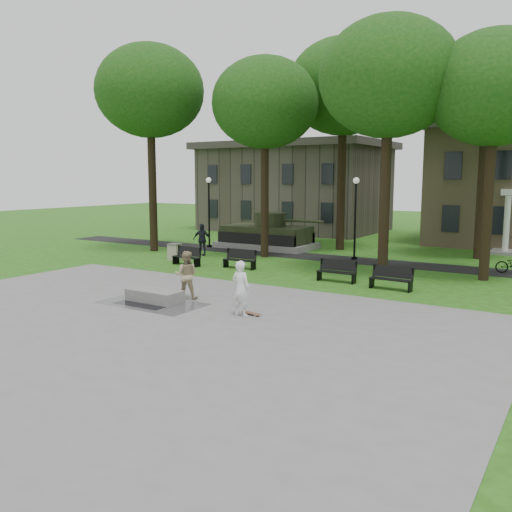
{
  "coord_description": "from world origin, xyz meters",
  "views": [
    {
      "loc": [
        12.2,
        -17.06,
        4.71
      ],
      "look_at": [
        0.06,
        2.28,
        1.4
      ],
      "focal_mm": 38.0,
      "sensor_mm": 36.0,
      "label": 1
    }
  ],
  "objects_px": {
    "concrete_block": "(155,296)",
    "park_bench_0": "(187,256)",
    "friend_watching": "(186,275)",
    "trash_bin": "(175,252)",
    "skateboarder": "(241,288)"
  },
  "relations": [
    {
      "from": "park_bench_0",
      "to": "trash_bin",
      "type": "xyz_separation_m",
      "value": [
        -1.78,
        1.04,
        -0.04
      ]
    },
    {
      "from": "concrete_block",
      "to": "skateboarder",
      "type": "bearing_deg",
      "value": -0.98
    },
    {
      "from": "friend_watching",
      "to": "trash_bin",
      "type": "height_order",
      "value": "friend_watching"
    },
    {
      "from": "skateboarder",
      "to": "friend_watching",
      "type": "xyz_separation_m",
      "value": [
        -3.27,
        1.06,
        -0.02
      ]
    },
    {
      "from": "concrete_block",
      "to": "trash_bin",
      "type": "distance_m",
      "value": 10.63
    },
    {
      "from": "concrete_block",
      "to": "skateboarder",
      "type": "height_order",
      "value": "skateboarder"
    },
    {
      "from": "concrete_block",
      "to": "skateboarder",
      "type": "xyz_separation_m",
      "value": [
        4.01,
        -0.07,
        0.73
      ]
    },
    {
      "from": "concrete_block",
      "to": "park_bench_0",
      "type": "xyz_separation_m",
      "value": [
        -4.54,
        7.5,
        0.28
      ]
    },
    {
      "from": "trash_bin",
      "to": "friend_watching",
      "type": "bearing_deg",
      "value": -46.92
    },
    {
      "from": "skateboarder",
      "to": "park_bench_0",
      "type": "relative_size",
      "value": 1.04
    },
    {
      "from": "skateboarder",
      "to": "trash_bin",
      "type": "bearing_deg",
      "value": -37.5
    },
    {
      "from": "park_bench_0",
      "to": "concrete_block",
      "type": "bearing_deg",
      "value": -50.16
    },
    {
      "from": "park_bench_0",
      "to": "trash_bin",
      "type": "distance_m",
      "value": 2.07
    },
    {
      "from": "trash_bin",
      "to": "concrete_block",
      "type": "bearing_deg",
      "value": -53.5
    },
    {
      "from": "friend_watching",
      "to": "trash_bin",
      "type": "relative_size",
      "value": 1.96
    }
  ]
}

